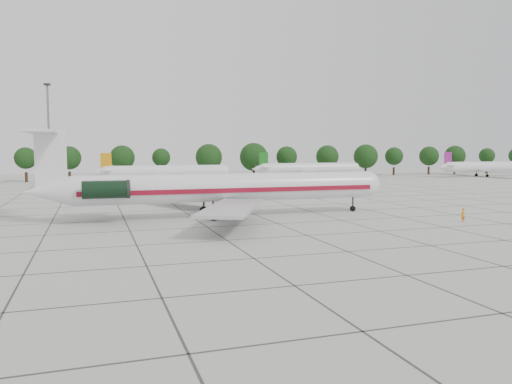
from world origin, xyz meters
TOP-DOWN VIEW (x-y plane):
  - ground at (0.00, 0.00)m, footprint 260.00×260.00m
  - apron_joints at (0.00, 15.00)m, footprint 170.00×170.00m
  - main_airliner at (-5.54, 7.42)m, footprint 44.08×34.65m
  - ground_crew at (20.33, -5.58)m, footprint 0.70×0.58m
  - bg_airliner_c at (-3.14, 65.18)m, footprint 28.24×27.20m
  - bg_airliner_d at (37.12, 73.37)m, footprint 28.24×27.20m
  - bg_airliner_e at (92.67, 69.30)m, footprint 28.24×27.20m
  - tree_line at (-11.68, 85.00)m, footprint 249.86×8.44m
  - floodlight_mast at (-30.00, 92.00)m, footprint 1.60×1.60m

SIDE VIEW (x-z plane):
  - ground at x=0.00m, z-range 0.00..0.00m
  - apron_joints at x=0.00m, z-range 0.00..0.02m
  - ground_crew at x=20.33m, z-range 0.00..1.64m
  - bg_airliner_c at x=-3.14m, z-range -0.79..6.61m
  - bg_airliner_d at x=37.12m, z-range -0.79..6.61m
  - bg_airliner_e at x=92.67m, z-range -0.79..6.61m
  - main_airliner at x=-5.54m, z-range -1.52..8.81m
  - tree_line at x=-11.68m, z-range 0.87..11.09m
  - floodlight_mast at x=-30.00m, z-range 1.56..27.01m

